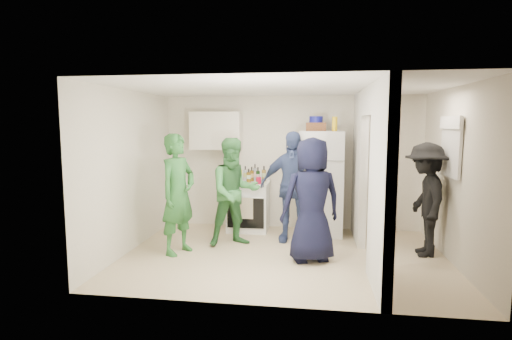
{
  "coord_description": "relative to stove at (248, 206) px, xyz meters",
  "views": [
    {
      "loc": [
        0.41,
        -5.83,
        1.98
      ],
      "look_at": [
        -0.48,
        0.4,
        1.25
      ],
      "focal_mm": 28.0,
      "sensor_mm": 36.0,
      "label": 1
    }
  ],
  "objects": [
    {
      "name": "ceiling",
      "position": [
        0.76,
        -1.37,
        2.04
      ],
      "size": [
        4.8,
        4.8,
        0.0
      ],
      "primitive_type": "plane",
      "rotation": [
        3.14,
        0.0,
        0.0
      ],
      "color": "white",
      "rests_on": "wall_back"
    },
    {
      "name": "yellow_cup_stack_top",
      "position": [
        1.54,
        -0.13,
        1.52
      ],
      "size": [
        0.09,
        0.09,
        0.25
      ],
      "primitive_type": "cylinder",
      "color": "yellow",
      "rests_on": "fridge"
    },
    {
      "name": "person_denim",
      "position": [
        0.83,
        -0.57,
        0.47
      ],
      "size": [
        1.15,
        0.61,
        1.86
      ],
      "primitive_type": "imported",
      "rotation": [
        0.0,
        0.0,
        -0.15
      ],
      "color": "#344872",
      "rests_on": "floor"
    },
    {
      "name": "wall_back",
      "position": [
        0.76,
        0.33,
        0.79
      ],
      "size": [
        4.8,
        0.0,
        4.8
      ],
      "primitive_type": "plane",
      "rotation": [
        1.57,
        0.0,
        0.0
      ],
      "color": "silver",
      "rests_on": "floor"
    },
    {
      "name": "person_navy",
      "position": [
        1.16,
        -1.53,
        0.44
      ],
      "size": [
        1.02,
        0.84,
        1.8
      ],
      "primitive_type": "imported",
      "rotation": [
        0.0,
        0.0,
        -2.79
      ],
      "color": "black",
      "rests_on": "floor"
    },
    {
      "name": "person_green_left",
      "position": [
        -0.85,
        -1.45,
        0.46
      ],
      "size": [
        0.67,
        0.79,
        1.84
      ],
      "primitive_type": "imported",
      "rotation": [
        0.0,
        0.0,
        1.16
      ],
      "color": "#2D6D2B",
      "rests_on": "floor"
    },
    {
      "name": "wall_right",
      "position": [
        3.16,
        -1.37,
        0.79
      ],
      "size": [
        0.0,
        3.4,
        3.4
      ],
      "primitive_type": "plane",
      "rotation": [
        1.57,
        0.0,
        -1.57
      ],
      "color": "silver",
      "rests_on": "floor"
    },
    {
      "name": "fridge",
      "position": [
        1.32,
        -0.03,
        0.47
      ],
      "size": [
        0.76,
        0.74,
        1.85
      ],
      "primitive_type": "cube",
      "color": "white",
      "rests_on": "floor"
    },
    {
      "name": "floor",
      "position": [
        0.76,
        -1.37,
        -0.46
      ],
      "size": [
        4.8,
        4.8,
        0.0
      ],
      "primitive_type": "plane",
      "color": "#C4B68A",
      "rests_on": "ground"
    },
    {
      "name": "red_cup",
      "position": [
        0.22,
        -0.2,
        0.52
      ],
      "size": [
        0.09,
        0.09,
        0.12
      ],
      "primitive_type": "cylinder",
      "color": "#B20B2E",
      "rests_on": "stove"
    },
    {
      "name": "bottle_g",
      "position": [
        0.27,
        0.13,
        0.6
      ],
      "size": [
        0.08,
        0.08,
        0.28
      ],
      "primitive_type": "cylinder",
      "color": "olive",
      "rests_on": "stove"
    },
    {
      "name": "partition_pier_front",
      "position": [
        1.96,
        -2.47,
        0.79
      ],
      "size": [
        0.12,
        1.2,
        2.5
      ],
      "primitive_type": "cube",
      "color": "silver",
      "rests_on": "floor"
    },
    {
      "name": "partition_pier_back",
      "position": [
        1.96,
        -0.27,
        0.79
      ],
      "size": [
        0.12,
        1.2,
        2.5
      ],
      "primitive_type": "cube",
      "color": "silver",
      "rests_on": "floor"
    },
    {
      "name": "person_green_center",
      "position": [
        -0.08,
        -0.92,
        0.42
      ],
      "size": [
        1.06,
        0.98,
        1.76
      ],
      "primitive_type": "imported",
      "rotation": [
        0.0,
        0.0,
        0.46
      ],
      "color": "#327340",
      "rests_on": "floor"
    },
    {
      "name": "upper_cabinet",
      "position": [
        -0.64,
        0.15,
        1.39
      ],
      "size": [
        0.95,
        0.34,
        0.7
      ],
      "primitive_type": "cube",
      "color": "silver",
      "rests_on": "wall_back"
    },
    {
      "name": "nook_window",
      "position": [
        3.14,
        -1.17,
        1.19
      ],
      "size": [
        0.03,
        0.7,
        0.8
      ],
      "primitive_type": "cube",
      "color": "black",
      "rests_on": "wall_right"
    },
    {
      "name": "wicker_basket",
      "position": [
        1.22,
        0.02,
        1.47
      ],
      "size": [
        0.35,
        0.25,
        0.15
      ],
      "primitive_type": "cube",
      "color": "brown",
      "rests_on": "fridge"
    },
    {
      "name": "bottle_c",
      "position": [
        -0.08,
        0.16,
        0.59
      ],
      "size": [
        0.07,
        0.07,
        0.28
      ],
      "primitive_type": "cylinder",
      "color": "#ABADB9",
      "rests_on": "stove"
    },
    {
      "name": "person_nook",
      "position": [
        2.86,
        -1.02,
        0.4
      ],
      "size": [
        0.69,
        1.14,
        1.71
      ],
      "primitive_type": "imported",
      "rotation": [
        0.0,
        0.0,
        -1.63
      ],
      "color": "black",
      "rests_on": "floor"
    },
    {
      "name": "bottle_e",
      "position": [
        0.1,
        0.17,
        0.62
      ],
      "size": [
        0.07,
        0.07,
        0.32
      ],
      "primitive_type": "cylinder",
      "color": "#959CA6",
      "rests_on": "stove"
    },
    {
      "name": "wall_left",
      "position": [
        -1.64,
        -1.37,
        0.79
      ],
      "size": [
        0.0,
        3.4,
        3.4
      ],
      "primitive_type": "plane",
      "rotation": [
        1.57,
        0.0,
        1.57
      ],
      "color": "silver",
      "rests_on": "floor"
    },
    {
      "name": "bottle_b",
      "position": [
        -0.19,
        -0.07,
        0.6
      ],
      "size": [
        0.07,
        0.07,
        0.29
      ],
      "primitive_type": "cylinder",
      "color": "#1B522B",
      "rests_on": "stove"
    },
    {
      "name": "bottle_h",
      "position": [
        -0.28,
        -0.14,
        0.58
      ],
      "size": [
        0.07,
        0.07,
        0.24
      ],
      "primitive_type": "cylinder",
      "color": "#B3B6C0",
      "rests_on": "stove"
    },
    {
      "name": "bottle_i",
      "position": [
        0.05,
        0.1,
        0.59
      ],
      "size": [
        0.08,
        0.08,
        0.27
      ],
      "primitive_type": "cylinder",
      "color": "brown",
      "rests_on": "stove"
    },
    {
      "name": "spice_shelf",
      "position": [
        0.76,
        0.28,
        0.89
      ],
      "size": [
        0.35,
        0.08,
        0.03
      ],
      "primitive_type": "cube",
      "color": "olive",
      "rests_on": "wall_back"
    },
    {
      "name": "bottle_d",
      "position": [
        0.02,
        -0.06,
        0.58
      ],
      "size": [
        0.08,
        0.08,
        0.25
      ],
      "primitive_type": "cylinder",
      "color": "brown",
      "rests_on": "stove"
    },
    {
      "name": "blue_bowl",
      "position": [
        1.22,
        0.02,
        1.6
      ],
      "size": [
        0.24,
        0.24,
        0.11
      ],
      "primitive_type": "cylinder",
      "color": "navy",
      "rests_on": "wicker_basket"
    },
    {
      "name": "wall_clock",
      "position": [
        0.81,
        0.31,
        1.24
      ],
      "size": [
        0.22,
        0.02,
        0.22
      ],
      "primitive_type": "cylinder",
      "rotation": [
        1.57,
        0.0,
        0.0
      ],
      "color": "white",
      "rests_on": "wall_back"
    },
    {
      "name": "partition_header",
      "position": [
        1.96,
        -1.37,
        1.84
      ],
      "size": [
        0.12,
        1.0,
        0.4
      ],
      "primitive_type": "cube",
      "color": "silver",
      "rests_on": "partition_pier_back"
    },
    {
      "name": "yellow_cup_stack_stove",
      "position": [
        -0.12,
        -0.22,
        0.58
      ],
      "size": [
        0.09,
        0.09,
        0.25
      ],
      "primitive_type": "cylinder",
      "color": "yellow",
      "rests_on": "stove"
    },
    {
      "name": "bottle_a",
      "position": [
        -0.29,
        0.12,
        0.6
      ],
      "size": [
        0.07,
        0.07,
        0.29
      ],
      "primitive_type": "cylinder",
      "color": "olive",
      "rests_on": "stove"
    },
    {
      "name": "bottle_f",
      "position": [
        0.18,
        0.01,
        0.59
      ],
      "size": [
        0.07,
        0.07,
        0.27
      ],
      "primitive_type": "cylinder",
      "color": "#153312",
      "rests_on": "stove"
    },
    {
      "name": "wall_front",
      "position": [
        0.76,
        -3.07,
        0.79
      ],
      "size": [
        4.8,
        0.0,
        4.8
      ],
      "primitive_type": "plane",
      "rotation": [
        -1.57,
        0.0,
        0.0
      ],
      "color": "silver",
      "rests_on": "floor"
    },
    {
      "name": "nook_valance",
      "position": [
        3.1,
        -1.17,
        1.54
      ],
      "size": [
        0.04,
        0.82,
        0.18
      ],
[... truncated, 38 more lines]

